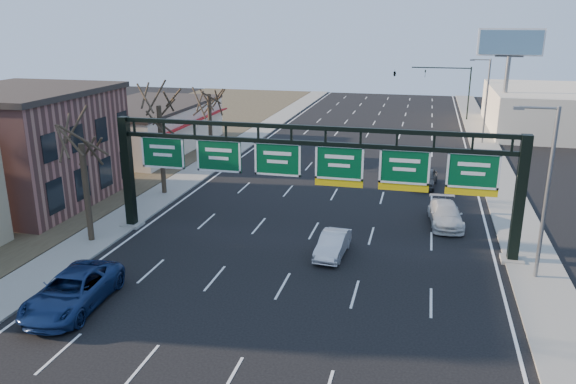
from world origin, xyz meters
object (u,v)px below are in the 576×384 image
(sign_gantry, at_px, (311,169))
(car_white_wagon, at_px, (445,214))
(car_blue_suv, at_px, (73,291))
(car_silver_sedan, at_px, (333,244))

(sign_gantry, distance_m, car_white_wagon, 10.30)
(car_blue_suv, xyz_separation_m, car_silver_sedan, (10.82, 8.91, -0.17))
(car_blue_suv, bearing_deg, car_silver_sedan, 35.63)
(sign_gantry, relative_size, car_silver_sedan, 6.12)
(sign_gantry, distance_m, car_blue_suv, 14.41)
(sign_gantry, relative_size, car_blue_suv, 4.13)
(sign_gantry, bearing_deg, car_blue_suv, -131.20)
(sign_gantry, bearing_deg, car_silver_sedan, -43.07)
(car_white_wagon, bearing_deg, sign_gantry, -152.91)
(sign_gantry, height_order, car_blue_suv, sign_gantry)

